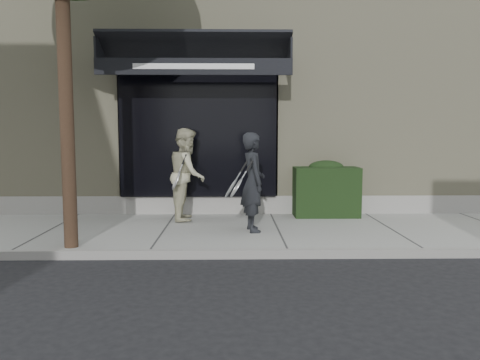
{
  "coord_description": "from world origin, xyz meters",
  "views": [
    {
      "loc": [
        -0.81,
        -8.16,
        1.81
      ],
      "look_at": [
        -0.66,
        0.6,
        0.93
      ],
      "focal_mm": 35.0,
      "sensor_mm": 36.0,
      "label": 1
    }
  ],
  "objects": [
    {
      "name": "hedge",
      "position": [
        1.1,
        1.25,
        0.66
      ],
      "size": [
        1.3,
        0.7,
        1.14
      ],
      "color": "black",
      "rests_on": "sidewalk"
    },
    {
      "name": "sidewalk",
      "position": [
        0.0,
        0.0,
        0.06
      ],
      "size": [
        20.0,
        3.0,
        0.12
      ],
      "primitive_type": "cube",
      "color": "gray",
      "rests_on": "ground"
    },
    {
      "name": "pedestrian_back",
      "position": [
        -1.68,
        0.89,
        1.01
      ],
      "size": [
        0.7,
        0.95,
        1.78
      ],
      "color": "beige",
      "rests_on": "sidewalk"
    },
    {
      "name": "building_facade",
      "position": [
        -0.01,
        4.96,
        2.74
      ],
      "size": [
        14.3,
        8.04,
        5.64
      ],
      "color": "#B4AE8A",
      "rests_on": "ground"
    },
    {
      "name": "pedestrian_front",
      "position": [
        -0.45,
        -0.2,
        0.97
      ],
      "size": [
        0.75,
        0.85,
        1.7
      ],
      "color": "black",
      "rests_on": "sidewalk"
    },
    {
      "name": "curb",
      "position": [
        0.0,
        -1.55,
        0.07
      ],
      "size": [
        20.0,
        0.1,
        0.14
      ],
      "primitive_type": "cube",
      "color": "gray",
      "rests_on": "ground"
    },
    {
      "name": "ground",
      "position": [
        0.0,
        0.0,
        0.0
      ],
      "size": [
        80.0,
        80.0,
        0.0
      ],
      "primitive_type": "plane",
      "color": "black",
      "rests_on": "ground"
    }
  ]
}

